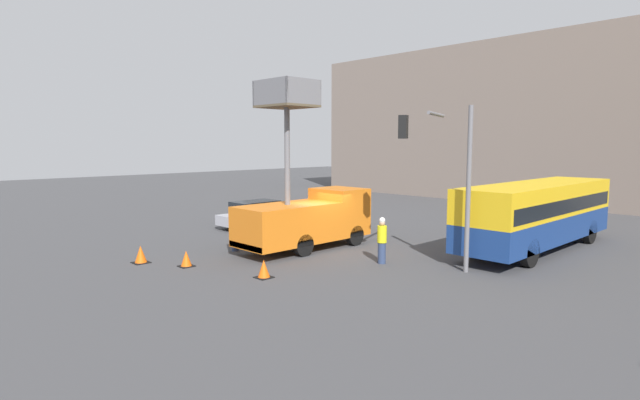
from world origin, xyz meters
The scene contains 11 objects.
ground_plane centered at (0.00, 0.00, 0.00)m, with size 120.00×120.00×0.00m, color #424244.
building_backdrop_far centered at (0.00, 27.59, 6.59)m, with size 44.00×10.00×13.18m.
utility_truck centered at (-0.78, -0.48, 1.57)m, with size 2.35×6.59×7.51m.
city_bus centered at (6.69, 6.84, 1.82)m, with size 2.62×10.96×3.05m.
traffic_light_pole centered at (5.65, 0.69, 4.13)m, with size 2.65×2.40×6.21m.
road_worker_near_truck centered at (-2.67, -3.12, 0.88)m, with size 0.38×0.38×1.76m.
road_worker_directing centered at (3.42, -0.22, 0.95)m, with size 0.38×0.38×1.88m.
traffic_cone_near_truck centered at (-1.60, -6.16, 0.29)m, with size 0.55×0.55×0.63m.
traffic_cone_mid_road centered at (1.85, -4.98, 0.31)m, with size 0.57×0.57×0.66m.
traffic_cone_far_side centered at (-3.42, -7.19, 0.33)m, with size 0.62×0.62×0.71m.
parked_car_curbside centered at (-7.18, 1.51, 0.77)m, with size 1.84×4.68×1.53m.
Camera 1 is at (15.88, -15.72, 4.80)m, focal length 28.00 mm.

